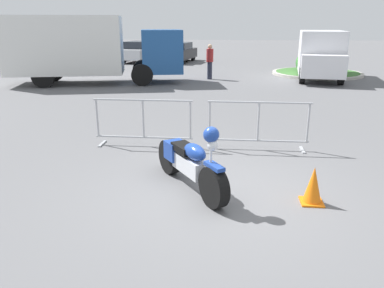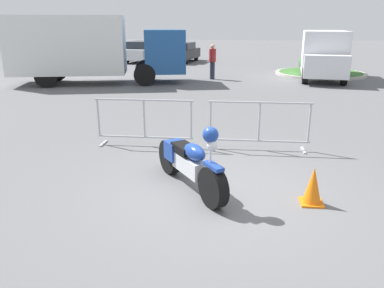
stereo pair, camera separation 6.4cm
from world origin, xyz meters
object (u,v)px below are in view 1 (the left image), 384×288
object	(u,v)px
crowd_barrier_far	(258,125)
pedestrian	(210,60)
traffic_cone	(313,186)
box_truck	(86,47)
delivery_van	(321,53)
crowd_barrier_near	(143,122)
parked_car_maroon	(105,51)
parked_car_black	(179,52)
parked_car_silver	(140,51)
motorcycle	(190,162)

from	to	relation	value
crowd_barrier_far	pedestrian	xyz separation A→B (m)	(-1.63, 10.81, 0.37)
traffic_cone	crowd_barrier_far	bearing A→B (deg)	104.77
box_truck	delivery_van	size ratio (longest dim) A/B	1.53
crowd_barrier_far	delivery_van	xyz separation A→B (m)	(3.79, 11.49, 0.69)
pedestrian	crowd_barrier_near	bearing A→B (deg)	122.08
delivery_van	parked_car_maroon	xyz separation A→B (m)	(-13.73, 8.39, -0.56)
pedestrian	traffic_cone	distance (m)	13.56
crowd_barrier_near	crowd_barrier_far	size ratio (longest dim) A/B	1.00
parked_car_maroon	parked_car_black	distance (m)	5.68
crowd_barrier_near	parked_car_silver	bearing A→B (deg)	103.37
pedestrian	motorcycle	bearing A→B (deg)	128.46
delivery_van	pedestrian	xyz separation A→B (m)	(-5.42, -0.68, -0.32)
delivery_van	parked_car_silver	xyz separation A→B (m)	(-10.90, 7.77, -0.51)
box_truck	parked_car_silver	world-z (taller)	box_truck
motorcycle	pedestrian	bearing A→B (deg)	147.55
delivery_van	pedestrian	world-z (taller)	delivery_van
crowd_barrier_near	parked_car_black	world-z (taller)	parked_car_black
box_truck	pedestrian	distance (m)	5.88
crowd_barrier_far	delivery_van	size ratio (longest dim) A/B	0.42
crowd_barrier_near	pedestrian	size ratio (longest dim) A/B	1.31
box_truck	parked_car_black	xyz separation A→B (m)	(2.83, 10.44, -0.94)
parked_car_black	motorcycle	bearing A→B (deg)	-162.25
delivery_van	pedestrian	size ratio (longest dim) A/B	3.10
parked_car_maroon	traffic_cone	bearing A→B (deg)	-144.95
parked_car_black	delivery_van	bearing A→B (deg)	-124.18
box_truck	motorcycle	bearing A→B (deg)	-74.55
motorcycle	crowd_barrier_far	bearing A→B (deg)	115.78
delivery_van	parked_car_silver	size ratio (longest dim) A/B	1.17
motorcycle	box_truck	world-z (taller)	box_truck
parked_car_silver	motorcycle	bearing A→B (deg)	-155.01
delivery_van	parked_car_black	distance (m)	11.23
motorcycle	crowd_barrier_near	bearing A→B (deg)	176.14
motorcycle	traffic_cone	distance (m)	1.98
delivery_van	pedestrian	distance (m)	5.47
motorcycle	parked_car_maroon	bearing A→B (deg)	167.41
parked_car_maroon	parked_car_black	xyz separation A→B (m)	(5.65, -0.61, 0.01)
crowd_barrier_near	parked_car_maroon	world-z (taller)	parked_car_maroon
crowd_barrier_far	traffic_cone	distance (m)	2.64
delivery_van	traffic_cone	distance (m)	14.41
box_truck	traffic_cone	world-z (taller)	box_truck
pedestrian	parked_car_black	bearing A→B (deg)	-35.70
crowd_barrier_far	parked_car_maroon	xyz separation A→B (m)	(-9.93, 19.89, 0.13)
crowd_barrier_far	parked_car_black	distance (m)	19.74
crowd_barrier_far	parked_car_maroon	bearing A→B (deg)	116.54
motorcycle	traffic_cone	xyz separation A→B (m)	(1.94, -0.37, -0.18)
crowd_barrier_far	parked_car_black	world-z (taller)	parked_car_black
crowd_barrier_near	motorcycle	bearing A→B (deg)	-59.82
delivery_van	traffic_cone	xyz separation A→B (m)	(-3.12, -14.03, -0.95)
crowd_barrier_near	parked_car_maroon	distance (m)	21.22
crowd_barrier_far	crowd_barrier_near	bearing A→B (deg)	180.00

